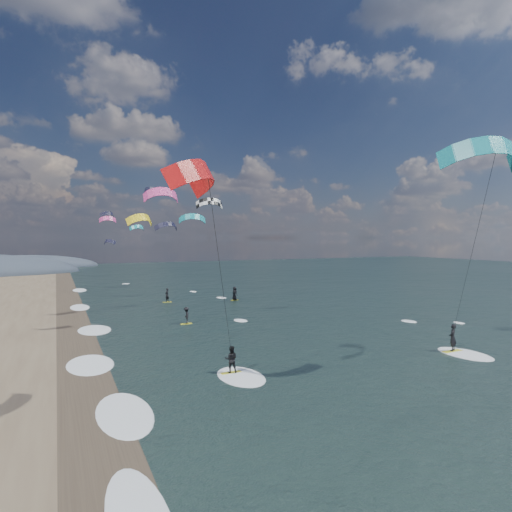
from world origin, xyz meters
name	(u,v)px	position (x,y,z in m)	size (l,w,h in m)	color
ground	(390,422)	(0.00, 0.00, 0.00)	(260.00, 260.00, 0.00)	black
wet_sand_strip	(87,391)	(-12.00, 10.00, 0.00)	(3.00, 240.00, 0.00)	#382D23
kitesurfer_near_a	(490,189)	(9.21, 2.18, 11.05)	(8.14, 8.81, 14.37)	gold
kitesurfer_near_b	(219,248)	(-6.20, 5.19, 7.74)	(6.78, 9.23, 12.35)	gold
far_kitesurfers	(202,301)	(1.86, 32.85, 0.87)	(11.21, 15.48, 1.80)	gold
bg_kite_field	(145,217)	(-0.30, 55.68, 11.65)	(12.29, 73.43, 8.84)	black
shoreline_surf	(102,364)	(-10.80, 14.75, 0.00)	(2.40, 79.40, 0.11)	white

